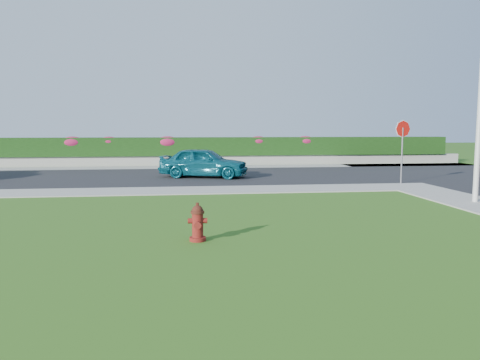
{
  "coord_description": "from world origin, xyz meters",
  "views": [
    {
      "loc": [
        -1.73,
        -7.86,
        2.27
      ],
      "look_at": [
        -0.21,
        4.33,
        0.9
      ],
      "focal_mm": 35.0,
      "sensor_mm": 36.0,
      "label": 1
    }
  ],
  "objects": [
    {
      "name": "ground",
      "position": [
        0.0,
        0.0,
        0.0
      ],
      "size": [
        120.0,
        120.0,
        0.0
      ],
      "primitive_type": "plane",
      "color": "black",
      "rests_on": "ground"
    },
    {
      "name": "street_far",
      "position": [
        -5.0,
        14.0,
        0.02
      ],
      "size": [
        26.0,
        8.0,
        0.04
      ],
      "primitive_type": "cube",
      "color": "black",
      "rests_on": "ground"
    },
    {
      "name": "sidewalk_far",
      "position": [
        -6.0,
        9.0,
        0.02
      ],
      "size": [
        24.0,
        2.0,
        0.04
      ],
      "primitive_type": "cube",
      "color": "gray",
      "rests_on": "ground"
    },
    {
      "name": "curb_corner",
      "position": [
        7.0,
        9.0,
        0.02
      ],
      "size": [
        2.0,
        2.0,
        0.04
      ],
      "primitive_type": "cube",
      "color": "gray",
      "rests_on": "ground"
    },
    {
      "name": "sidewalk_beyond",
      "position": [
        -1.0,
        19.0,
        0.02
      ],
      "size": [
        34.0,
        2.0,
        0.04
      ],
      "primitive_type": "cube",
      "color": "gray",
      "rests_on": "ground"
    },
    {
      "name": "retaining_wall",
      "position": [
        -1.0,
        20.5,
        0.3
      ],
      "size": [
        34.0,
        0.4,
        0.6
      ],
      "primitive_type": "cube",
      "color": "gray",
      "rests_on": "ground"
    },
    {
      "name": "hedge",
      "position": [
        -1.0,
        20.6,
        1.15
      ],
      "size": [
        32.0,
        0.9,
        1.1
      ],
      "primitive_type": "cube",
      "color": "black",
      "rests_on": "retaining_wall"
    },
    {
      "name": "fire_hydrant",
      "position": [
        -1.43,
        1.42,
        0.37
      ],
      "size": [
        0.4,
        0.38,
        0.78
      ],
      "rotation": [
        0.0,
        0.0,
        -0.04
      ],
      "color": "#4B0C0B",
      "rests_on": "ground"
    },
    {
      "name": "sedan_teal",
      "position": [
        -0.74,
        13.28,
        0.72
      ],
      "size": [
        4.28,
        2.76,
        1.35
      ],
      "primitive_type": "imported",
      "rotation": [
        0.0,
        0.0,
        1.25
      ],
      "color": "#0D5466",
      "rests_on": "street_far"
    },
    {
      "name": "utility_pole",
      "position": [
        7.11,
        5.2,
        2.75
      ],
      "size": [
        0.16,
        0.16,
        5.5
      ],
      "primitive_type": "cylinder",
      "color": "silver",
      "rests_on": "ground"
    },
    {
      "name": "stop_sign",
      "position": [
        7.06,
        9.97,
        1.92
      ],
      "size": [
        0.69,
        0.17,
        2.58
      ],
      "rotation": [
        0.0,
        0.0,
        -0.19
      ],
      "color": "slate",
      "rests_on": "ground"
    },
    {
      "name": "flower_clump_b",
      "position": [
        -8.06,
        20.5,
        1.43
      ],
      "size": [
        1.35,
        0.87,
        0.68
      ],
      "primitive_type": "ellipsoid",
      "color": "#BB2053",
      "rests_on": "hedge"
    },
    {
      "name": "flower_clump_c",
      "position": [
        -5.97,
        20.5,
        1.47
      ],
      "size": [
        1.14,
        0.73,
        0.57
      ],
      "primitive_type": "ellipsoid",
      "color": "#BB2053",
      "rests_on": "hedge"
    },
    {
      "name": "flower_clump_d",
      "position": [
        -2.56,
        20.5,
        1.42
      ],
      "size": [
        1.4,
        0.9,
        0.7
      ],
      "primitive_type": "ellipsoid",
      "color": "#BB2053",
      "rests_on": "hedge"
    },
    {
      "name": "flower_clump_e",
      "position": [
        2.94,
        20.5,
        1.46
      ],
      "size": [
        1.2,
        0.77,
        0.6
      ],
      "primitive_type": "ellipsoid",
      "color": "#BB2053",
      "rests_on": "hedge"
    },
    {
      "name": "flower_clump_f",
      "position": [
        5.9,
        20.5,
        1.46
      ],
      "size": [
        1.23,
        0.79,
        0.61
      ],
      "primitive_type": "ellipsoid",
      "color": "#BB2053",
      "rests_on": "hedge"
    }
  ]
}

